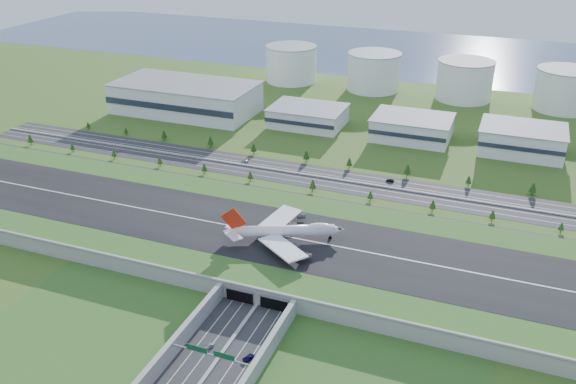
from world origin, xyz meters
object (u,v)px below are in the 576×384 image
(car_0, at_px, (209,346))
(car_5, at_px, (390,180))
(boeing_747, at_px, (284,231))
(car_7, at_px, (245,161))
(fuel_tank_a, at_px, (291,64))
(car_4, at_px, (118,151))
(car_2, at_px, (249,357))

(car_0, height_order, car_5, car_5)
(boeing_747, bearing_deg, car_0, -115.04)
(car_5, relative_size, car_7, 0.96)
(fuel_tank_a, height_order, car_5, fuel_tank_a)
(fuel_tank_a, height_order, car_4, fuel_tank_a)
(car_0, height_order, car_7, car_0)
(car_0, relative_size, car_2, 0.84)
(fuel_tank_a, distance_m, car_5, 253.33)
(car_4, bearing_deg, car_5, -68.85)
(boeing_747, relative_size, car_0, 12.32)
(boeing_747, xyz_separation_m, car_7, (-70.61, 104.41, -12.68))
(fuel_tank_a, relative_size, car_2, 8.72)
(car_2, distance_m, car_4, 248.06)
(car_5, height_order, car_7, car_5)
(boeing_747, relative_size, car_7, 10.91)
(car_5, bearing_deg, car_2, -3.43)
(boeing_747, relative_size, car_5, 11.41)
(car_0, height_order, car_2, car_0)
(boeing_747, height_order, car_4, boeing_747)
(car_0, bearing_deg, fuel_tank_a, 129.30)
(car_2, xyz_separation_m, car_5, (15.91, 189.05, 0.06))
(car_0, xyz_separation_m, car_4, (-163.61, 168.39, -0.15))
(boeing_747, distance_m, car_0, 81.67)
(car_0, bearing_deg, car_4, 157.44)
(fuel_tank_a, bearing_deg, car_0, -73.96)
(boeing_747, distance_m, car_4, 187.78)
(car_2, bearing_deg, car_5, -74.83)
(boeing_747, height_order, car_0, boeing_747)
(car_7, bearing_deg, car_4, -60.26)
(fuel_tank_a, bearing_deg, boeing_747, -69.82)
(car_0, relative_size, car_5, 0.93)
(car_0, bearing_deg, car_2, 22.44)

